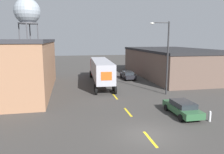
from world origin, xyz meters
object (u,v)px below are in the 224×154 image
Objects in this scene: parked_car_right_near at (182,108)px; fire_hydrant at (210,116)px; parked_car_right_far at (128,75)px; water_tower at (27,12)px; semi_truck at (100,69)px; street_lamp at (166,54)px.

parked_car_right_near is 2.45m from fire_hydrant.
parked_car_right_far is 20.78m from fire_hydrant.
parked_car_right_far reaches higher than fire_hydrant.
parked_car_right_far is 0.28× the size of water_tower.
semi_truck is 3.39× the size of parked_car_right_near.
water_tower reaches higher than parked_car_right_far.
semi_truck is at bearing 108.43° from parked_car_right_near.
semi_truck is at bearing -150.27° from parked_car_right_far.
semi_truck is 19.06m from fire_hydrant.
water_tower is 49.03m from fire_hydrant.
parked_car_right_far is at bearing -47.79° from water_tower.
water_tower is (-19.58, 21.59, 12.71)m from parked_car_right_far.
fire_hydrant is (21.10, -42.32, -12.96)m from water_tower.
water_tower is (-19.58, 40.41, 12.71)m from parked_car_right_near.
street_lamp is at bearing -81.79° from parked_car_right_far.
water_tower is at bearing 122.78° from street_lamp.
water_tower is at bearing 132.21° from parked_car_right_far.
semi_truck reaches higher than fire_hydrant.
water_tower is (-14.31, 24.60, 11.10)m from semi_truck.
fire_hydrant is (6.78, -17.72, -1.86)m from semi_truck.
semi_truck reaches higher than parked_car_right_far.
fire_hydrant is at bearing -66.14° from semi_truck.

